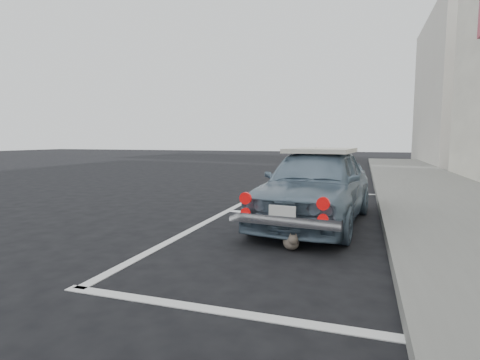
{
  "coord_description": "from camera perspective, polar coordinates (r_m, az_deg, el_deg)",
  "views": [
    {
      "loc": [
        1.49,
        -3.11,
        1.34
      ],
      "look_at": [
        -0.22,
        2.06,
        0.75
      ],
      "focal_mm": 28.0,
      "sensor_mm": 36.0,
      "label": 1
    }
  ],
  "objects": [
    {
      "name": "building_far",
      "position": [
        23.76,
        30.67,
        11.76
      ],
      "size": [
        3.5,
        10.0,
        8.0
      ],
      "primitive_type": "cube",
      "color": "beige",
      "rests_on": "ground"
    },
    {
      "name": "pline_rear",
      "position": [
        3.1,
        -2.45,
        -19.39
      ],
      "size": [
        3.0,
        0.12,
        0.01
      ],
      "primitive_type": "cube",
      "color": "silver",
      "rests_on": "ground"
    },
    {
      "name": "cat",
      "position": [
        4.66,
        7.83,
        -9.19
      ],
      "size": [
        0.29,
        0.43,
        0.24
      ],
      "rotation": [
        0.0,
        0.0,
        0.36
      ],
      "color": "#605649",
      "rests_on": "ground"
    },
    {
      "name": "pline_side",
      "position": [
        6.7,
        -3.05,
        -5.34
      ],
      "size": [
        0.12,
        7.0,
        0.01
      ],
      "primitive_type": "cube",
      "color": "silver",
      "rests_on": "ground"
    },
    {
      "name": "retro_coupe",
      "position": [
        6.16,
        11.49,
        -0.65
      ],
      "size": [
        1.8,
        3.73,
        1.23
      ],
      "rotation": [
        0.0,
        0.0,
        -0.1
      ],
      "color": "slate",
      "rests_on": "ground"
    },
    {
      "name": "pline_front",
      "position": [
        9.75,
        12.28,
        -1.84
      ],
      "size": [
        3.0,
        0.12,
        0.01
      ],
      "primitive_type": "cube",
      "color": "silver",
      "rests_on": "ground"
    },
    {
      "name": "ground",
      "position": [
        3.7,
        -7.12,
        -15.09
      ],
      "size": [
        80.0,
        80.0,
        0.0
      ],
      "primitive_type": "plane",
      "color": "black",
      "rests_on": "ground"
    }
  ]
}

